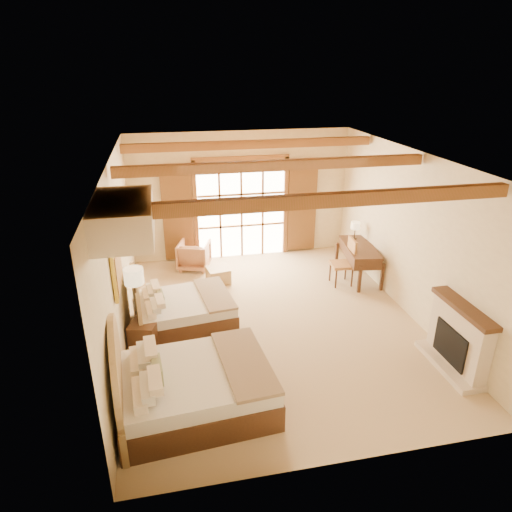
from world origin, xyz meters
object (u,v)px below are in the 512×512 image
object	(u,v)px
desk	(359,261)
bed_near	(184,385)
nightstand	(145,336)
armchair	(194,255)
bed_far	(177,308)

from	to	relation	value
desk	bed_near	bearing A→B (deg)	-130.92
nightstand	armchair	bearing A→B (deg)	89.34
nightstand	desk	distance (m)	5.24
armchair	desk	size ratio (longest dim) A/B	0.48
bed_near	desk	xyz separation A→B (m)	(4.26, 3.65, -0.00)
desk	bed_far	bearing A→B (deg)	-155.05
bed_near	desk	distance (m)	5.61
armchair	desk	bearing A→B (deg)	177.64
armchair	desk	distance (m)	3.95
nightstand	desk	bearing A→B (deg)	40.40
nightstand	armchair	distance (m)	3.52
nightstand	armchair	size ratio (longest dim) A/B	0.73
nightstand	armchair	xyz separation A→B (m)	(1.14, 3.33, 0.07)
bed_far	armchair	size ratio (longest dim) A/B	2.65
bed_near	armchair	bearing A→B (deg)	78.92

